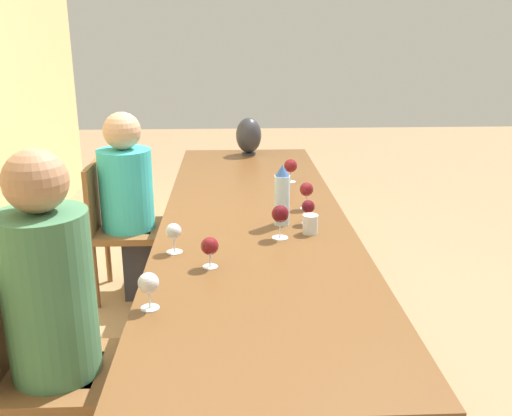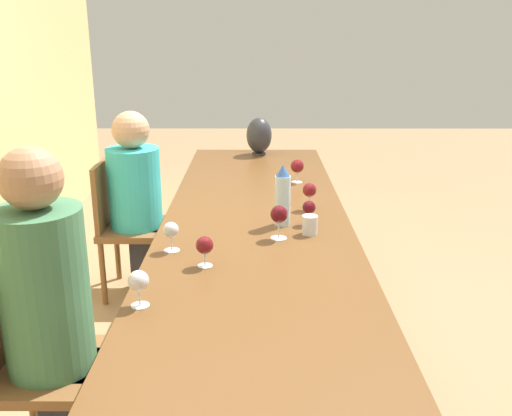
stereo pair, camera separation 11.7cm
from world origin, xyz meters
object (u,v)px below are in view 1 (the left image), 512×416
at_px(vase, 249,136).
at_px(wine_glass_6, 307,190).
at_px(person_far, 129,199).
at_px(water_tumbler, 310,224).
at_px(wine_glass_3, 291,166).
at_px(water_bottle, 282,196).
at_px(person_near, 55,311).
at_px(chair_far, 118,224).
at_px(wine_glass_1, 308,207).
at_px(wine_glass_0, 174,232).
at_px(wine_glass_2, 280,215).
at_px(wine_glass_5, 149,284).
at_px(chair_near, 40,365).
at_px(wine_glass_4, 210,247).

relative_size(vase, wine_glass_6, 1.93).
bearing_deg(person_far, wine_glass_6, -123.10).
distance_m(water_tumbler, wine_glass_3, 0.89).
distance_m(water_bottle, person_near, 1.12).
bearing_deg(person_near, chair_far, 2.86).
bearing_deg(wine_glass_1, water_tumbler, 176.99).
bearing_deg(wine_glass_0, wine_glass_2, -72.15).
height_order(wine_glass_5, chair_near, wine_glass_5).
bearing_deg(wine_glass_4, water_tumbler, -50.54).
xyz_separation_m(wine_glass_2, wine_glass_4, (-0.30, 0.30, -0.02)).
bearing_deg(vase, wine_glass_0, 168.80).
bearing_deg(water_tumbler, chair_far, 46.25).
xyz_separation_m(wine_glass_0, person_far, (1.23, 0.40, -0.22)).
height_order(wine_glass_2, wine_glass_3, wine_glass_2).
bearing_deg(wine_glass_3, chair_near, 143.12).
bearing_deg(chair_far, wine_glass_2, -139.32).
height_order(vase, wine_glass_4, vase).
bearing_deg(wine_glass_5, vase, -9.77).
bearing_deg(wine_glass_3, wine_glass_1, -179.64).
bearing_deg(wine_glass_4, water_bottle, -33.35).
bearing_deg(person_far, person_near, 179.93).
height_order(wine_glass_4, person_near, person_near).
bearing_deg(chair_far, wine_glass_4, -155.49).
bearing_deg(chair_near, wine_glass_6, -50.61).
height_order(vase, wine_glass_1, vase).
relative_size(wine_glass_2, wine_glass_3, 1.08).
bearing_deg(chair_near, water_tumbler, -63.13).
xyz_separation_m(water_bottle, vase, (1.53, 0.10, -0.00)).
distance_m(wine_glass_3, person_near, 1.75).
distance_m(wine_glass_4, chair_near, 0.76).
bearing_deg(wine_glass_4, wine_glass_1, -42.27).
height_order(wine_glass_3, chair_far, wine_glass_3).
bearing_deg(wine_glass_3, wine_glass_5, 158.26).
bearing_deg(wine_glass_1, wine_glass_2, 141.46).
xyz_separation_m(vase, wine_glass_3, (-0.77, -0.22, -0.04)).
bearing_deg(wine_glass_2, wine_glass_4, 135.65).
relative_size(water_bottle, wine_glass_3, 2.06).
height_order(water_bottle, wine_glass_0, water_bottle).
xyz_separation_m(wine_glass_5, person_far, (1.72, 0.36, -0.22)).
height_order(wine_glass_5, chair_far, wine_glass_5).
height_order(vase, chair_far, vase).
bearing_deg(water_tumbler, wine_glass_4, 129.46).
height_order(wine_glass_1, person_near, person_near).
distance_m(wine_glass_3, chair_far, 1.15).
height_order(vase, wine_glass_5, vase).
relative_size(water_tumbler, wine_glass_5, 0.68).
xyz_separation_m(wine_glass_0, wine_glass_4, (-0.16, -0.15, -0.00)).
bearing_deg(water_tumbler, person_far, 44.02).
distance_m(wine_glass_0, wine_glass_4, 0.22).
bearing_deg(wine_glass_1, person_far, 48.06).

